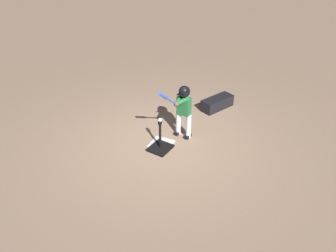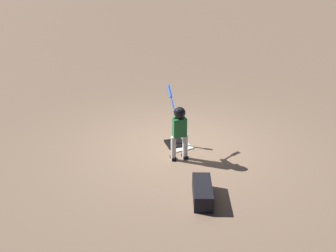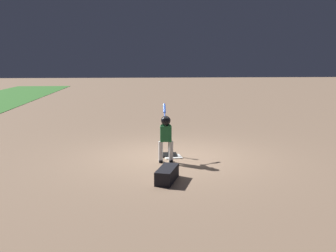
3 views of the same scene
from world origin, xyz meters
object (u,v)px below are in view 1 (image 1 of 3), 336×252
object	(u,v)px
batting_tee	(160,145)
baseball	(160,120)
batter_child	(183,106)
equipment_bag	(217,103)

from	to	relation	value
batting_tee	baseball	bearing A→B (deg)	0.00
batting_tee	baseball	distance (m)	0.59
batting_tee	batter_child	world-z (taller)	batter_child
batter_child	equipment_bag	world-z (taller)	batter_child
batter_child	equipment_bag	size ratio (longest dim) A/B	1.61
baseball	equipment_bag	size ratio (longest dim) A/B	0.09
batting_tee	batter_child	size ratio (longest dim) A/B	0.47
baseball	equipment_bag	distance (m)	2.23
equipment_bag	baseball	bearing A→B (deg)	12.41
batting_tee	equipment_bag	bearing A→B (deg)	174.39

